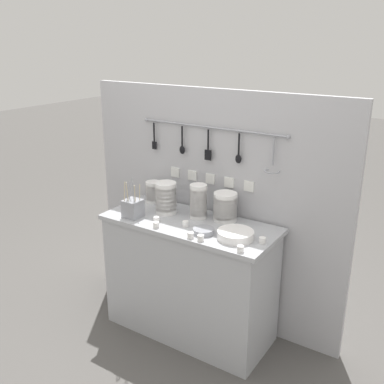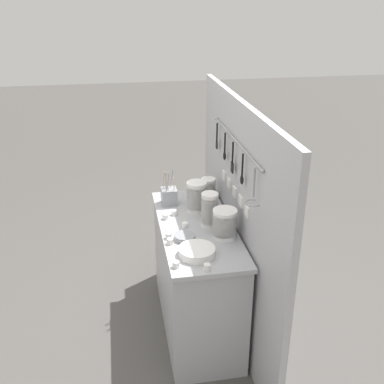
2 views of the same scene
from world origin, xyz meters
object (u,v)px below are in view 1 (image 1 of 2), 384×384
object	(u,v)px
cup_beside_plates	(132,202)
cup_front_left	(201,238)
bowl_stack_short_front	(198,201)
cup_by_caddy	(190,235)
cup_front_right	(156,225)
cup_centre	(240,249)
bowl_stack_nested_right	(225,207)
cup_edge_far	(157,219)
plate_stack	(236,235)
cutlery_caddy	(133,208)
cup_back_left	(186,224)
cup_back_right	(262,240)
steel_mixing_bowl	(204,231)
bowl_stack_tall_left	(166,198)
bowl_stack_wide_centre	(154,192)

from	to	relation	value
cup_beside_plates	cup_front_left	bearing A→B (deg)	-18.70
bowl_stack_short_front	cup_by_caddy	size ratio (longest dim) A/B	5.83
bowl_stack_short_front	cup_front_left	distance (m)	0.37
bowl_stack_short_front	cup_front_right	size ratio (longest dim) A/B	5.83
bowl_stack_short_front	cup_centre	size ratio (longest dim) A/B	5.83
bowl_stack_short_front	cup_front_right	bearing A→B (deg)	-115.99
bowl_stack_nested_right	cup_edge_far	size ratio (longest dim) A/B	4.75
plate_stack	bowl_stack_short_front	bearing A→B (deg)	156.95
cutlery_caddy	cup_front_right	distance (m)	0.25
cup_edge_far	cup_back_left	distance (m)	0.21
cup_back_left	cup_front_left	size ratio (longest dim) A/B	1.00
cup_beside_plates	cup_centre	size ratio (longest dim) A/B	1.00
cup_edge_far	cup_front_left	xyz separation A→B (m)	(0.40, -0.08, 0.00)
bowl_stack_short_front	cutlery_caddy	bearing A→B (deg)	-149.03
cup_front_right	cup_back_left	world-z (taller)	same
cup_back_left	cup_by_caddy	bearing A→B (deg)	-46.28
cup_back_right	cup_front_right	world-z (taller)	same
steel_mixing_bowl	cup_back_right	distance (m)	0.37
cup_front_right	cup_centre	size ratio (longest dim) A/B	1.00
cup_front_left	cup_centre	distance (m)	0.27
steel_mixing_bowl	cup_back_left	world-z (taller)	cup_back_left
bowl_stack_tall_left	cup_back_left	distance (m)	0.29
cup_front_left	cup_back_right	bearing A→B (deg)	27.79
cup_edge_far	cup_back_left	size ratio (longest dim) A/B	1.00
cup_back_right	cup_centre	distance (m)	0.18
plate_stack	cup_centre	bearing A→B (deg)	-53.15
bowl_stack_tall_left	bowl_stack_wide_centre	xyz separation A→B (m)	(-0.21, 0.13, -0.03)
cup_front_left	cutlery_caddy	bearing A→B (deg)	173.20
bowl_stack_tall_left	cup_beside_plates	size ratio (longest dim) A/B	5.50
bowl_stack_short_front	plate_stack	size ratio (longest dim) A/B	1.04
cutlery_caddy	cup_beside_plates	size ratio (longest dim) A/B	6.57
cup_centre	bowl_stack_nested_right	bearing A→B (deg)	129.89
bowl_stack_nested_right	plate_stack	distance (m)	0.30
cutlery_caddy	cup_back_right	size ratio (longest dim) A/B	6.57
cup_centre	bowl_stack_short_front	bearing A→B (deg)	147.74
cup_back_right	cup_centre	xyz separation A→B (m)	(-0.06, -0.17, 0.00)
cup_front_right	cup_front_left	distance (m)	0.34
bowl_stack_wide_centre	cup_back_left	size ratio (longest dim) A/B	3.86
cup_front_right	cup_edge_far	bearing A→B (deg)	125.38
cup_centre	cup_front_right	bearing A→B (deg)	178.93
cup_front_right	steel_mixing_bowl	bearing A→B (deg)	16.26
plate_stack	cup_front_right	size ratio (longest dim) A/B	5.59
plate_stack	cup_front_left	bearing A→B (deg)	-138.35
bowl_stack_tall_left	cup_by_caddy	world-z (taller)	bowl_stack_tall_left
cutlery_caddy	cup_edge_far	size ratio (longest dim) A/B	6.57
plate_stack	cup_edge_far	distance (m)	0.56
bowl_stack_nested_right	bowl_stack_wide_centre	distance (m)	0.61
plate_stack	cup_front_left	size ratio (longest dim) A/B	5.59
cup_by_caddy	cup_centre	xyz separation A→B (m)	(0.34, 0.00, 0.00)
cutlery_caddy	cup_edge_far	distance (m)	0.20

